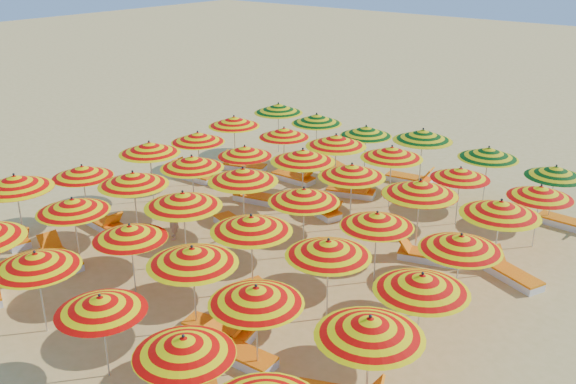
% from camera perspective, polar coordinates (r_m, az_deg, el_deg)
% --- Properties ---
extents(ground, '(120.00, 120.00, 0.00)m').
position_cam_1_polar(ground, '(19.28, -0.93, -4.85)').
color(ground, '#DEB462').
rests_on(ground, ground).
extents(umbrella_2, '(2.26, 2.26, 2.11)m').
position_cam_1_polar(umbrella_2, '(15.54, -21.51, -5.69)').
color(umbrella_2, silver).
rests_on(umbrella_2, ground).
extents(umbrella_3, '(2.21, 2.21, 1.98)m').
position_cam_1_polar(umbrella_3, '(13.62, -16.32, -9.54)').
color(umbrella_3, silver).
rests_on(umbrella_3, ground).
extents(umbrella_4, '(2.44, 2.44, 2.01)m').
position_cam_1_polar(umbrella_4, '(11.99, -9.24, -13.35)').
color(umbrella_4, silver).
rests_on(umbrella_4, ground).
extents(umbrella_6, '(2.31, 2.31, 2.31)m').
position_cam_1_polar(umbrella_6, '(20.17, -23.11, 0.82)').
color(umbrella_6, silver).
rests_on(umbrella_6, ground).
extents(umbrella_7, '(2.07, 2.07, 2.11)m').
position_cam_1_polar(umbrella_7, '(18.34, -18.60, -1.13)').
color(umbrella_7, silver).
rests_on(umbrella_7, ground).
extents(umbrella_8, '(2.32, 2.32, 2.00)m').
position_cam_1_polar(umbrella_8, '(16.52, -13.88, -3.48)').
color(umbrella_8, silver).
rests_on(umbrella_8, ground).
extents(umbrella_9, '(2.64, 2.64, 2.22)m').
position_cam_1_polar(umbrella_9, '(14.62, -8.51, -5.63)').
color(umbrella_9, silver).
rests_on(umbrella_9, ground).
extents(umbrella_10, '(2.61, 2.61, 2.11)m').
position_cam_1_polar(umbrella_10, '(13.18, -2.85, -9.14)').
color(umbrella_10, silver).
rests_on(umbrella_10, ground).
extents(umbrella_11, '(2.50, 2.50, 2.20)m').
position_cam_1_polar(umbrella_11, '(12.13, 7.29, -11.81)').
color(umbrella_11, silver).
rests_on(umbrella_11, ground).
extents(umbrella_12, '(2.10, 2.10, 2.03)m').
position_cam_1_polar(umbrella_12, '(21.15, -17.82, 1.76)').
color(umbrella_12, silver).
rests_on(umbrella_12, ground).
extents(umbrella_13, '(2.33, 2.33, 2.23)m').
position_cam_1_polar(umbrella_13, '(19.55, -13.61, 1.16)').
color(umbrella_13, silver).
rests_on(umbrella_13, ground).
extents(umbrella_14, '(2.66, 2.66, 2.27)m').
position_cam_1_polar(umbrella_14, '(17.62, -9.32, -0.66)').
color(umbrella_14, silver).
rests_on(umbrella_14, ground).
extents(umbrella_15, '(2.78, 2.78, 2.22)m').
position_cam_1_polar(umbrella_15, '(16.06, -3.28, -2.83)').
color(umbrella_15, silver).
rests_on(umbrella_15, ground).
extents(umbrella_16, '(2.39, 2.39, 2.16)m').
position_cam_1_polar(umbrella_16, '(14.95, 3.61, -4.99)').
color(umbrella_16, silver).
rests_on(umbrella_16, ground).
extents(umbrella_17, '(2.59, 2.59, 2.17)m').
position_cam_1_polar(umbrella_17, '(13.77, 11.82, -7.92)').
color(umbrella_17, silver).
rests_on(umbrella_17, ground).
extents(umbrella_18, '(2.46, 2.46, 2.23)m').
position_cam_1_polar(umbrella_18, '(22.38, -12.23, 3.86)').
color(umbrella_18, silver).
rests_on(umbrella_18, ground).
extents(umbrella_19, '(2.06, 2.06, 2.18)m').
position_cam_1_polar(umbrella_19, '(20.81, -8.54, 2.65)').
color(umbrella_19, silver).
rests_on(umbrella_19, ground).
extents(umbrella_20, '(2.29, 2.29, 2.27)m').
position_cam_1_polar(umbrella_20, '(19.28, -4.03, 1.54)').
color(umbrella_20, silver).
rests_on(umbrella_20, ground).
extents(umbrella_21, '(2.29, 2.29, 2.16)m').
position_cam_1_polar(umbrella_21, '(17.96, 1.43, -0.27)').
color(umbrella_21, silver).
rests_on(umbrella_21, ground).
extents(umbrella_22, '(2.00, 2.00, 2.07)m').
position_cam_1_polar(umbrella_22, '(16.74, 7.92, -2.44)').
color(umbrella_22, silver).
rests_on(umbrella_22, ground).
extents(umbrella_23, '(2.59, 2.59, 2.12)m').
position_cam_1_polar(umbrella_23, '(15.80, 15.11, -4.36)').
color(umbrella_23, silver).
rests_on(umbrella_23, ground).
extents(umbrella_24, '(2.45, 2.45, 2.09)m').
position_cam_1_polar(umbrella_24, '(23.73, -8.03, 4.85)').
color(umbrella_24, silver).
rests_on(umbrella_24, ground).
extents(umbrella_25, '(2.50, 2.50, 2.00)m').
position_cam_1_polar(umbrella_25, '(22.23, -3.87, 3.64)').
color(umbrella_25, silver).
rests_on(umbrella_25, ground).
extents(umbrella_26, '(2.36, 2.36, 2.26)m').
position_cam_1_polar(umbrella_26, '(20.97, 1.33, 3.26)').
color(umbrella_26, silver).
rests_on(umbrella_26, ground).
extents(umbrella_27, '(2.75, 2.75, 2.22)m').
position_cam_1_polar(umbrella_27, '(19.79, 5.70, 1.90)').
color(umbrella_27, silver).
rests_on(umbrella_27, ground).
extents(umbrella_28, '(2.82, 2.82, 2.31)m').
position_cam_1_polar(umbrella_28, '(18.49, 11.67, 0.38)').
color(umbrella_28, silver).
rests_on(umbrella_28, ground).
extents(umbrella_29, '(2.39, 2.39, 2.26)m').
position_cam_1_polar(umbrella_29, '(17.78, 18.38, -1.36)').
color(umbrella_29, silver).
rests_on(umbrella_29, ground).
extents(umbrella_30, '(2.40, 2.40, 2.15)m').
position_cam_1_polar(umbrella_30, '(25.49, -4.82, 6.29)').
color(umbrella_30, silver).
rests_on(umbrella_30, ground).
extents(umbrella_31, '(2.50, 2.50, 2.03)m').
position_cam_1_polar(umbrella_31, '(24.26, -0.36, 5.31)').
color(umbrella_31, silver).
rests_on(umbrella_31, ground).
extents(umbrella_32, '(2.62, 2.62, 2.28)m').
position_cam_1_polar(umbrella_32, '(22.56, 4.29, 4.58)').
color(umbrella_32, silver).
rests_on(umbrella_32, ground).
extents(umbrella_33, '(2.44, 2.44, 2.23)m').
position_cam_1_polar(umbrella_33, '(21.67, 9.22, 3.49)').
color(umbrella_33, silver).
rests_on(umbrella_33, ground).
extents(umbrella_34, '(2.43, 2.43, 1.98)m').
position_cam_1_polar(umbrella_34, '(20.83, 15.08, 1.62)').
color(umbrella_34, silver).
rests_on(umbrella_34, ground).
extents(umbrella_35, '(2.19, 2.19, 2.00)m').
position_cam_1_polar(umbrella_35, '(19.95, 21.54, 0.01)').
color(umbrella_35, silver).
rests_on(umbrella_35, ground).
extents(umbrella_36, '(2.41, 2.41, 2.19)m').
position_cam_1_polar(umbrella_36, '(27.30, -0.86, 7.46)').
color(umbrella_36, silver).
rests_on(umbrella_36, ground).
extents(umbrella_37, '(2.08, 2.08, 2.15)m').
position_cam_1_polar(umbrella_37, '(25.78, 2.56, 6.51)').
color(umbrella_37, silver).
rests_on(umbrella_37, ground).
extents(umbrella_38, '(2.51, 2.51, 2.09)m').
position_cam_1_polar(umbrella_38, '(24.45, 6.95, 5.40)').
color(umbrella_38, silver).
rests_on(umbrella_38, ground).
extents(umbrella_39, '(2.83, 2.83, 2.29)m').
position_cam_1_polar(umbrella_39, '(23.64, 11.90, 4.98)').
color(umbrella_39, silver).
rests_on(umbrella_39, ground).
extents(umbrella_40, '(2.68, 2.68, 2.14)m').
position_cam_1_polar(umbrella_40, '(22.61, 17.40, 3.33)').
color(umbrella_40, silver).
rests_on(umbrella_40, ground).
extents(umbrella_41, '(2.47, 2.47, 1.99)m').
position_cam_1_polar(umbrella_41, '(21.91, 22.69, 1.68)').
color(umbrella_41, silver).
rests_on(umbrella_41, ground).
extents(lounger_3, '(1.80, 0.86, 0.69)m').
position_cam_1_polar(lounger_3, '(21.21, -23.35, -3.73)').
color(lounger_3, white).
rests_on(lounger_3, ground).
extents(lounger_4, '(1.80, 0.83, 0.69)m').
position_cam_1_polar(lounger_4, '(19.38, -19.58, -5.55)').
color(lounger_4, white).
rests_on(lounger_4, ground).
extents(lounger_5, '(1.82, 0.96, 0.69)m').
position_cam_1_polar(lounger_5, '(15.27, -6.01, -12.06)').
color(lounger_5, white).
rests_on(lounger_5, ground).
extents(lounger_6, '(1.76, 0.68, 0.69)m').
position_cam_1_polar(lounger_6, '(14.48, -4.45, -14.11)').
color(lounger_6, white).
rests_on(lounger_6, ground).
extents(lounger_8, '(1.78, 0.73, 0.69)m').
position_cam_1_polar(lounger_8, '(21.33, -16.17, -2.62)').
color(lounger_8, white).
rests_on(lounger_8, ground).
extents(lounger_9, '(1.83, 1.09, 0.69)m').
position_cam_1_polar(lounger_9, '(16.45, -1.93, -9.26)').
color(lounger_9, white).
rests_on(lounger_9, ground).
extents(lounger_10, '(1.82, 1.03, 0.69)m').
position_cam_1_polar(lounger_10, '(20.38, -4.70, -2.93)').
color(lounger_10, white).
rests_on(lounger_10, ground).
extents(lounger_11, '(1.78, 0.73, 0.69)m').
position_cam_1_polar(lounger_11, '(24.82, -8.40, 1.48)').
color(lounger_11, white).
rests_on(lounger_11, ground).
extents(lounger_12, '(1.82, 0.96, 0.69)m').
position_cam_1_polar(lounger_12, '(22.46, -2.80, -0.49)').
color(lounger_12, white).
rests_on(lounger_12, ground).
extents(lounger_13, '(1.83, 1.08, 0.69)m').
position_cam_1_polar(lounger_13, '(21.47, 2.93, -1.58)').
color(lounger_13, white).
rests_on(lounger_13, ground).
extents(lounger_14, '(1.83, 1.08, 0.69)m').
position_cam_1_polar(lounger_14, '(18.84, 12.25, -5.53)').
color(lounger_14, white).
rests_on(lounger_14, ground).
extents(lounger_15, '(1.82, 1.21, 0.69)m').
position_cam_1_polar(lounger_15, '(18.45, 19.25, -6.93)').
color(lounger_15, white).
rests_on(lounger_15, ground).
extents(lounger_16, '(1.83, 1.13, 0.69)m').
position_cam_1_polar(lounger_16, '(25.63, -3.97, 2.32)').
color(lounger_16, white).
rests_on(lounger_16, ground).
extents(lounger_17, '(1.73, 0.59, 0.69)m').
position_cam_1_polar(lounger_17, '(24.33, 0.56, 1.30)').
color(lounger_17, white).
rests_on(lounger_17, ground).
extents(lounger_18, '(1.83, 1.15, 0.69)m').
position_cam_1_polar(lounger_18, '(23.05, 5.73, 0.01)').
color(lounger_18, white).
rests_on(lounger_18, ground).
extents(lounger_19, '(1.82, 1.23, 0.69)m').
position_cam_1_polar(lounger_19, '(26.10, 3.54, 2.68)').
color(lounger_19, white).
rests_on(lounger_19, ground).
extents(lounger_20, '(1.80, 0.85, 0.69)m').
position_cam_1_polar(lounger_20, '(24.63, 10.80, 1.16)').
color(lounger_20, white).
rests_on(lounger_20, ground).
extents(lounger_21, '(1.76, 0.67, 0.69)m').
position_cam_1_polar(lounger_21, '(22.33, 23.57, -2.51)').
color(lounger_21, white).
rests_on(lounger_21, ground).
extents(beachgoer_a, '(0.60, 0.56, 1.37)m').
position_cam_1_polar(beachgoer_a, '(19.81, -10.21, -2.28)').
color(beachgoer_a, tan).
rests_on(beachgoer_a, ground).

